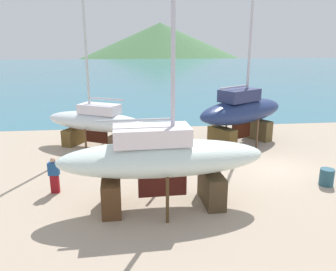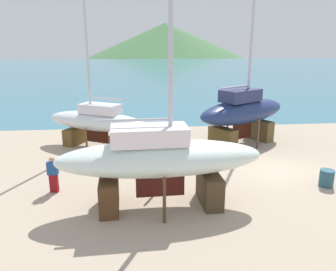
{
  "view_description": "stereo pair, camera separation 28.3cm",
  "coord_description": "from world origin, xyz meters",
  "px_view_note": "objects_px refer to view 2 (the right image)",
  "views": [
    {
      "loc": [
        -7.03,
        -15.31,
        6.19
      ],
      "look_at": [
        -5.15,
        1.79,
        1.37
      ],
      "focal_mm": 35.92,
      "sensor_mm": 36.0,
      "label": 1
    },
    {
      "loc": [
        -6.75,
        -15.33,
        6.19
      ],
      "look_at": [
        -5.15,
        1.79,
        1.37
      ],
      "focal_mm": 35.92,
      "sensor_mm": 36.0,
      "label": 2
    }
  ],
  "objects_px": {
    "worker": "(53,174)",
    "barrel_by_slipway": "(162,141)",
    "sailboat_far_slipway": "(243,112)",
    "sailboat_large_starboard": "(159,159)",
    "barrel_tipped_center": "(327,178)",
    "sailboat_mid_port": "(96,121)"
  },
  "relations": [
    {
      "from": "worker",
      "to": "barrel_by_slipway",
      "type": "relative_size",
      "value": 1.69
    },
    {
      "from": "sailboat_large_starboard",
      "to": "sailboat_mid_port",
      "type": "relative_size",
      "value": 1.17
    },
    {
      "from": "sailboat_large_starboard",
      "to": "worker",
      "type": "distance_m",
      "value": 4.83
    },
    {
      "from": "sailboat_far_slipway",
      "to": "worker",
      "type": "xyz_separation_m",
      "value": [
        -10.02,
        -6.03,
        -1.23
      ]
    },
    {
      "from": "sailboat_large_starboard",
      "to": "worker",
      "type": "height_order",
      "value": "sailboat_large_starboard"
    },
    {
      "from": "worker",
      "to": "barrel_by_slipway",
      "type": "xyz_separation_m",
      "value": [
        5.05,
        5.56,
        -0.35
      ]
    },
    {
      "from": "sailboat_large_starboard",
      "to": "sailboat_far_slipway",
      "type": "height_order",
      "value": "sailboat_far_slipway"
    },
    {
      "from": "barrel_tipped_center",
      "to": "barrel_by_slipway",
      "type": "distance_m",
      "value": 9.12
    },
    {
      "from": "sailboat_far_slipway",
      "to": "worker",
      "type": "distance_m",
      "value": 11.77
    },
    {
      "from": "sailboat_mid_port",
      "to": "barrel_by_slipway",
      "type": "relative_size",
      "value": 11.45
    },
    {
      "from": "sailboat_mid_port",
      "to": "barrel_tipped_center",
      "type": "bearing_deg",
      "value": 175.61
    },
    {
      "from": "sailboat_large_starboard",
      "to": "barrel_tipped_center",
      "type": "bearing_deg",
      "value": 6.54
    },
    {
      "from": "sailboat_mid_port",
      "to": "sailboat_far_slipway",
      "type": "distance_m",
      "value": 8.89
    },
    {
      "from": "sailboat_large_starboard",
      "to": "sailboat_mid_port",
      "type": "bearing_deg",
      "value": 109.71
    },
    {
      "from": "barrel_tipped_center",
      "to": "barrel_by_slipway",
      "type": "relative_size",
      "value": 0.81
    },
    {
      "from": "sailboat_mid_port",
      "to": "sailboat_far_slipway",
      "type": "xyz_separation_m",
      "value": [
        8.87,
        -0.26,
        0.46
      ]
    },
    {
      "from": "sailboat_large_starboard",
      "to": "sailboat_far_slipway",
      "type": "distance_m",
      "value": 9.56
    },
    {
      "from": "sailboat_large_starboard",
      "to": "barrel_tipped_center",
      "type": "distance_m",
      "value": 7.73
    },
    {
      "from": "barrel_tipped_center",
      "to": "sailboat_mid_port",
      "type": "bearing_deg",
      "value": 147.56
    },
    {
      "from": "sailboat_large_starboard",
      "to": "barrel_by_slipway",
      "type": "height_order",
      "value": "sailboat_large_starboard"
    },
    {
      "from": "barrel_by_slipway",
      "to": "sailboat_far_slipway",
      "type": "bearing_deg",
      "value": 5.42
    },
    {
      "from": "worker",
      "to": "sailboat_large_starboard",
      "type": "bearing_deg",
      "value": -106.76
    }
  ]
}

